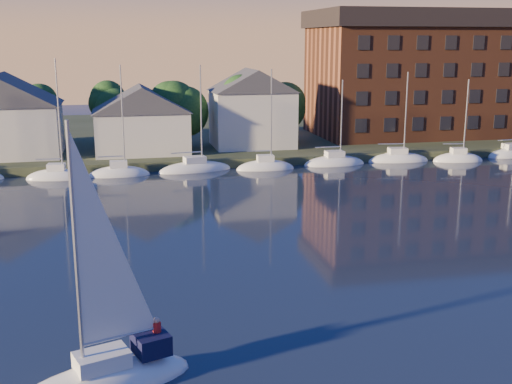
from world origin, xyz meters
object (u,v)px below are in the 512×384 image
object	(u,v)px
clubhouse_centre	(142,119)
clubhouse_east	(252,107)
clubhouse_west	(1,114)
condo_block	(421,72)
hero_sailboat	(106,375)

from	to	relation	value
clubhouse_centre	clubhouse_east	size ratio (longest dim) A/B	1.10
clubhouse_west	condo_block	distance (m)	56.56
clubhouse_east	condo_block	world-z (taller)	condo_block
clubhouse_west	hero_sailboat	world-z (taller)	hero_sailboat
clubhouse_centre	condo_block	xyz separation A→B (m)	(40.00, 7.95, 4.66)
clubhouse_west	clubhouse_east	xyz separation A→B (m)	(30.00, 1.00, 0.07)
clubhouse_west	hero_sailboat	xyz separation A→B (m)	(12.11, -53.81, -5.39)
clubhouse_centre	hero_sailboat	bearing A→B (deg)	-94.21
clubhouse_east	condo_block	xyz separation A→B (m)	(26.00, 5.95, 3.79)
clubhouse_centre	hero_sailboat	world-z (taller)	hero_sailboat
clubhouse_centre	clubhouse_east	xyz separation A→B (m)	(14.00, 2.00, 0.87)
condo_block	hero_sailboat	size ratio (longest dim) A/B	2.48
clubhouse_west	hero_sailboat	distance (m)	55.42
hero_sailboat	clubhouse_west	bearing A→B (deg)	-95.99
condo_block	clubhouse_centre	bearing A→B (deg)	-168.76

